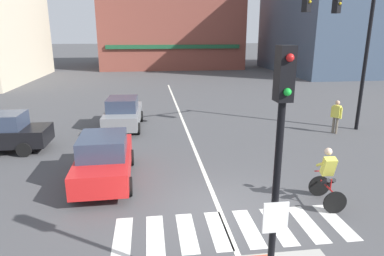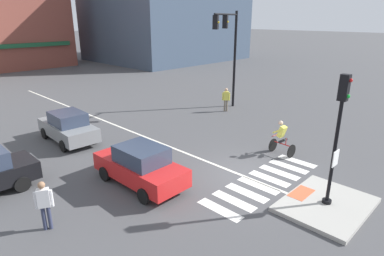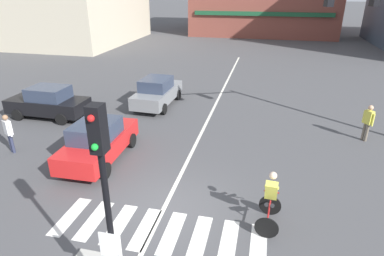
# 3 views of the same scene
# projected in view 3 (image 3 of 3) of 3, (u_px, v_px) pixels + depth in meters

# --- Properties ---
(ground_plane) EXTENTS (300.00, 300.00, 0.00)m
(ground_plane) POSITION_uv_depth(u_px,v_px,m) (168.00, 211.00, 10.12)
(ground_plane) COLOR #474749
(signal_pole) EXTENTS (0.44, 0.38, 4.54)m
(signal_pole) POSITION_uv_depth(u_px,v_px,m) (106.00, 200.00, 5.87)
(signal_pole) COLOR black
(signal_pole) RESTS_ON traffic_island
(crosswalk_stripe_a) EXTENTS (0.44, 1.80, 0.01)m
(crosswalk_stripe_a) POSITION_uv_depth(u_px,v_px,m) (70.00, 216.00, 9.89)
(crosswalk_stripe_a) COLOR silver
(crosswalk_stripe_a) RESTS_ON ground
(crosswalk_stripe_b) EXTENTS (0.44, 1.80, 0.01)m
(crosswalk_stripe_b) POSITION_uv_depth(u_px,v_px,m) (94.00, 220.00, 9.73)
(crosswalk_stripe_b) COLOR silver
(crosswalk_stripe_b) RESTS_ON ground
(crosswalk_stripe_c) EXTENTS (0.44, 1.80, 0.01)m
(crosswalk_stripe_c) POSITION_uv_depth(u_px,v_px,m) (119.00, 224.00, 9.56)
(crosswalk_stripe_c) COLOR silver
(crosswalk_stripe_c) RESTS_ON ground
(crosswalk_stripe_d) EXTENTS (0.44, 1.80, 0.01)m
(crosswalk_stripe_d) POSITION_uv_depth(u_px,v_px,m) (145.00, 228.00, 9.40)
(crosswalk_stripe_d) COLOR silver
(crosswalk_stripe_d) RESTS_ON ground
(crosswalk_stripe_e) EXTENTS (0.44, 1.80, 0.01)m
(crosswalk_stripe_e) POSITION_uv_depth(u_px,v_px,m) (172.00, 233.00, 9.23)
(crosswalk_stripe_e) COLOR silver
(crosswalk_stripe_e) RESTS_ON ground
(crosswalk_stripe_f) EXTENTS (0.44, 1.80, 0.01)m
(crosswalk_stripe_f) POSITION_uv_depth(u_px,v_px,m) (200.00, 237.00, 9.06)
(crosswalk_stripe_f) COLOR silver
(crosswalk_stripe_f) RESTS_ON ground
(crosswalk_stripe_g) EXTENTS (0.44, 1.80, 0.01)m
(crosswalk_stripe_g) POSITION_uv_depth(u_px,v_px,m) (228.00, 242.00, 8.90)
(crosswalk_stripe_g) COLOR silver
(crosswalk_stripe_g) RESTS_ON ground
(crosswalk_stripe_h) EXTENTS (0.44, 1.80, 0.01)m
(crosswalk_stripe_h) POSITION_uv_depth(u_px,v_px,m) (258.00, 247.00, 8.73)
(crosswalk_stripe_h) COLOR silver
(crosswalk_stripe_h) RESTS_ON ground
(lane_centre_line) EXTENTS (0.14, 28.00, 0.01)m
(lane_centre_line) POSITION_uv_depth(u_px,v_px,m) (215.00, 105.00, 19.07)
(lane_centre_line) COLOR silver
(lane_centre_line) RESTS_ON ground
(car_red_westbound_near) EXTENTS (1.90, 4.13, 1.64)m
(car_red_westbound_near) POSITION_uv_depth(u_px,v_px,m) (98.00, 141.00, 12.81)
(car_red_westbound_near) COLOR red
(car_red_westbound_near) RESTS_ON ground
(car_black_cross_left) EXTENTS (4.11, 1.87, 1.64)m
(car_black_cross_left) POSITION_uv_depth(u_px,v_px,m) (48.00, 102.00, 17.03)
(car_black_cross_left) COLOR black
(car_black_cross_left) RESTS_ON ground
(car_grey_westbound_far) EXTENTS (1.97, 4.17, 1.64)m
(car_grey_westbound_far) POSITION_uv_depth(u_px,v_px,m) (157.00, 92.00, 18.67)
(car_grey_westbound_far) COLOR slate
(car_grey_westbound_far) RESTS_ON ground
(cyclist) EXTENTS (0.74, 1.14, 1.68)m
(cyclist) POSITION_uv_depth(u_px,v_px,m) (270.00, 199.00, 9.23)
(cyclist) COLOR black
(cyclist) RESTS_ON ground
(pedestrian_at_curb_left) EXTENTS (0.50, 0.36, 1.67)m
(pedestrian_at_curb_left) POSITION_uv_depth(u_px,v_px,m) (8.00, 131.00, 13.31)
(pedestrian_at_curb_left) COLOR #2D334C
(pedestrian_at_curb_left) RESTS_ON ground
(pedestrian_waiting_far_side) EXTENTS (0.39, 0.45, 1.67)m
(pedestrian_waiting_far_side) POSITION_uv_depth(u_px,v_px,m) (368.00, 120.00, 14.34)
(pedestrian_waiting_far_side) COLOR #6B6051
(pedestrian_waiting_far_side) RESTS_ON ground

